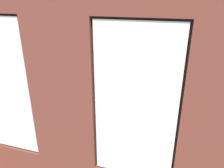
{
  "coord_description": "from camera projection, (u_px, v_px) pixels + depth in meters",
  "views": [
    {
      "loc": [
        -1.47,
        5.08,
        3.03
      ],
      "look_at": [
        -0.01,
        0.4,
        1.02
      ],
      "focal_mm": 35.0,
      "sensor_mm": 36.0,
      "label": 1
    }
  ],
  "objects": [
    {
      "name": "remote_gray",
      "position": [
        121.0,
        98.0,
        5.88
      ],
      "size": [
        0.1,
        0.18,
        0.02
      ],
      "primitive_type": "cube",
      "rotation": [
        0.0,
        0.0,
        5.98
      ],
      "color": "#59595B",
      "rests_on": "coffee_table"
    },
    {
      "name": "cup_ceramic",
      "position": [
        119.0,
        94.0,
        6.01
      ],
      "size": [
        0.07,
        0.07,
        0.09
      ],
      "primitive_type": "cylinder",
      "color": "silver",
      "rests_on": "coffee_table"
    },
    {
      "name": "white_wall_right",
      "position": [
        10.0,
        43.0,
        6.01
      ],
      "size": [
        0.1,
        5.11,
        3.58
      ],
      "primitive_type": "cube",
      "color": "silver",
      "rests_on": "ground_plane"
    },
    {
      "name": "brick_wall_with_windows",
      "position": [
        62.0,
        93.0,
        3.0
      ],
      "size": [
        6.11,
        0.3,
        3.58
      ],
      "color": "brown",
      "rests_on": "ground_plane"
    },
    {
      "name": "remote_silver",
      "position": [
        104.0,
        95.0,
        6.01
      ],
      "size": [
        0.11,
        0.18,
        0.02
      ],
      "primitive_type": "cube",
      "rotation": [
        0.0,
        0.0,
        0.38
      ],
      "color": "#B2B2B7",
      "rests_on": "coffee_table"
    },
    {
      "name": "potted_plant_by_left_couch",
      "position": [
        191.0,
        93.0,
        6.49
      ],
      "size": [
        0.29,
        0.29,
        0.44
      ],
      "color": "gray",
      "rests_on": "ground_plane"
    },
    {
      "name": "couch_by_window",
      "position": [
        79.0,
        147.0,
        4.17
      ],
      "size": [
        1.98,
        0.87,
        0.8
      ],
      "color": "black",
      "rests_on": "ground_plane"
    },
    {
      "name": "media_console",
      "position": [
        20.0,
        98.0,
        6.23
      ],
      "size": [
        0.9,
        0.42,
        0.59
      ],
      "primitive_type": "cube",
      "color": "black",
      "rests_on": "ground_plane"
    },
    {
      "name": "papasan_chair",
      "position": [
        121.0,
        74.0,
        7.67
      ],
      "size": [
        1.14,
        1.14,
        0.71
      ],
      "color": "olive",
      "rests_on": "ground_plane"
    },
    {
      "name": "tv_flatscreen",
      "position": [
        17.0,
        76.0,
        5.98
      ],
      "size": [
        1.14,
        0.2,
        0.75
      ],
      "color": "black",
      "rests_on": "media_console"
    },
    {
      "name": "ground_plane",
      "position": [
        116.0,
        114.0,
        6.06
      ],
      "size": [
        6.71,
        6.11,
        0.1
      ],
      "primitive_type": "cube",
      "color": "brown"
    },
    {
      "name": "potted_plant_mid_room_small",
      "position": [
        150.0,
        88.0,
        6.62
      ],
      "size": [
        0.35,
        0.35,
        0.6
      ],
      "color": "#47423D",
      "rests_on": "ground_plane"
    },
    {
      "name": "potted_plant_corner_near_left",
      "position": [
        210.0,
        76.0,
        6.93
      ],
      "size": [
        0.6,
        0.6,
        1.01
      ],
      "color": "#9E5638",
      "rests_on": "ground_plane"
    },
    {
      "name": "couch_left",
      "position": [
        210.0,
        119.0,
        5.13
      ],
      "size": [
        0.9,
        1.92,
        0.8
      ],
      "rotation": [
        0.0,
        0.0,
        1.59
      ],
      "color": "black",
      "rests_on": "ground_plane"
    },
    {
      "name": "coffee_table",
      "position": [
        119.0,
        97.0,
        6.05
      ],
      "size": [
        1.31,
        0.9,
        0.45
      ],
      "color": "tan",
      "rests_on": "ground_plane"
    }
  ]
}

